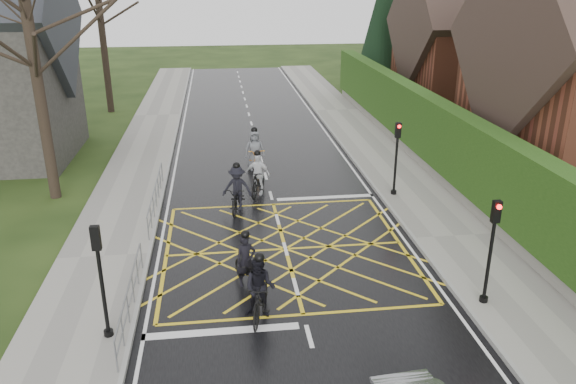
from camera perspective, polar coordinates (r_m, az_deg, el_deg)
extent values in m
plane|color=black|center=(19.23, -0.26, -5.82)|extent=(120.00, 120.00, 0.00)
cube|color=black|center=(19.23, -0.26, -5.81)|extent=(9.00, 80.00, 0.01)
cube|color=gray|center=(20.73, 16.49, -4.44)|extent=(3.00, 80.00, 0.15)
cube|color=gray|center=(19.48, -18.18, -6.35)|extent=(3.00, 80.00, 0.15)
cube|color=slate|center=(26.39, 15.03, 1.92)|extent=(0.50, 38.00, 0.70)
cube|color=#193C10|center=(25.88, 15.39, 5.57)|extent=(0.90, 38.00, 2.80)
cube|color=brown|center=(39.27, 18.59, 11.72)|extent=(9.00, 8.00, 6.00)
cube|color=#352620|center=(38.95, 19.10, 15.91)|extent=(9.80, 8.80, 8.80)
cylinder|color=black|center=(45.61, 9.34, 10.64)|extent=(0.50, 0.50, 1.20)
cone|color=black|center=(45.04, 9.68, 16.15)|extent=(4.60, 4.60, 10.00)
cylinder|color=black|center=(24.24, -24.33, 11.70)|extent=(0.44, 0.44, 11.00)
cylinder|color=black|center=(32.11, -22.30, 14.80)|extent=(0.44, 0.44, 12.00)
cylinder|color=black|center=(39.84, -18.32, 14.79)|extent=(0.44, 0.44, 10.00)
cylinder|color=slate|center=(15.77, -15.86, -9.07)|extent=(0.05, 5.00, 0.05)
cylinder|color=slate|center=(16.00, -15.69, -10.46)|extent=(0.04, 5.00, 0.04)
cylinder|color=slate|center=(13.98, -17.04, -15.98)|extent=(0.04, 0.04, 1.00)
cylinder|color=slate|center=(18.18, -14.66, -6.49)|extent=(0.04, 0.04, 1.00)
cylinder|color=slate|center=(22.53, -13.37, 0.51)|extent=(0.05, 6.00, 0.05)
cylinder|color=slate|center=(22.69, -13.27, -0.55)|extent=(0.04, 6.00, 0.04)
cylinder|color=slate|center=(19.96, -14.02, -3.85)|extent=(0.04, 0.04, 1.00)
cylinder|color=slate|center=(25.51, -12.66, 1.82)|extent=(0.04, 0.04, 1.00)
cylinder|color=black|center=(23.53, 10.89, 2.89)|extent=(0.10, 0.10, 3.00)
cylinder|color=black|center=(23.98, 10.67, -0.17)|extent=(0.24, 0.24, 0.30)
cube|color=black|center=(23.14, 11.12, 6.19)|extent=(0.22, 0.16, 0.62)
sphere|color=#FF0C0C|center=(22.98, 11.25, 6.54)|extent=(0.14, 0.14, 0.14)
cylinder|color=black|center=(16.37, 19.78, -6.39)|extent=(0.10, 0.10, 3.00)
cylinder|color=black|center=(17.01, 19.21, -10.44)|extent=(0.24, 0.24, 0.30)
cube|color=black|center=(15.80, 20.40, -1.88)|extent=(0.22, 0.16, 0.62)
sphere|color=#FF0C0C|center=(15.64, 20.68, -1.44)|extent=(0.14, 0.14, 0.14)
cylinder|color=black|center=(14.76, -18.31, -9.36)|extent=(0.10, 0.10, 3.00)
cylinder|color=black|center=(15.46, -17.73, -13.68)|extent=(0.24, 0.24, 0.30)
cube|color=black|center=(14.12, -18.96, -4.44)|extent=(0.22, 0.16, 0.62)
sphere|color=#FF0C0C|center=(14.16, -18.96, -3.57)|extent=(0.14, 0.14, 0.14)
imported|color=black|center=(16.88, -4.25, -8.12)|extent=(1.15, 1.96, 0.98)
imported|color=black|center=(16.80, -4.30, -6.94)|extent=(0.69, 0.55, 1.66)
sphere|color=black|center=(16.42, -4.38, -4.33)|extent=(0.26, 0.26, 0.26)
imported|color=black|center=(15.39, -2.82, -10.84)|extent=(1.03, 1.99, 1.15)
imported|color=black|center=(15.32, -2.87, -9.67)|extent=(1.00, 0.87, 1.77)
sphere|color=black|center=(14.88, -2.93, -6.68)|extent=(0.28, 0.28, 0.28)
imported|color=black|center=(22.18, -5.15, -0.59)|extent=(1.12, 2.14, 1.07)
imported|color=black|center=(22.14, -5.19, 0.40)|extent=(1.29, 0.90, 1.82)
sphere|color=black|center=(21.83, -5.27, 2.68)|extent=(0.28, 0.28, 0.28)
imported|color=black|center=(23.71, -3.07, 1.06)|extent=(1.17, 2.02, 1.17)
imported|color=silver|center=(23.70, -3.10, 1.84)|extent=(1.13, 0.76, 1.79)
sphere|color=black|center=(23.41, -3.14, 3.96)|extent=(0.28, 0.28, 0.28)
imported|color=orange|center=(26.80, -3.37, 3.41)|extent=(0.90, 2.20, 1.13)
imported|color=#55585D|center=(26.78, -3.41, 4.28)|extent=(0.98, 0.68, 1.92)
sphere|color=black|center=(26.51, -3.45, 6.31)|extent=(0.30, 0.30, 0.30)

